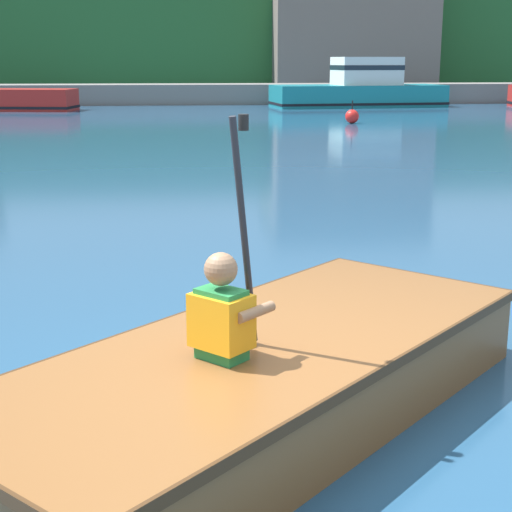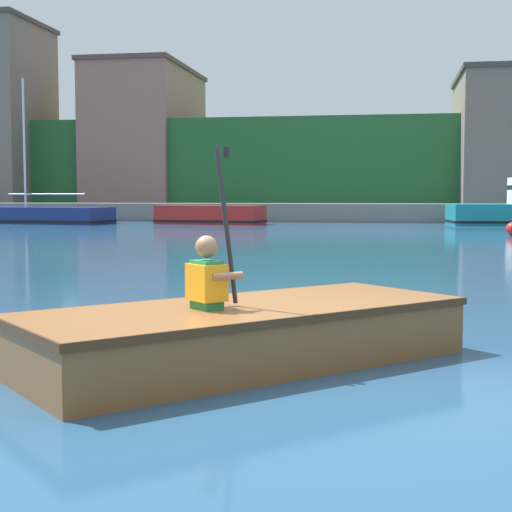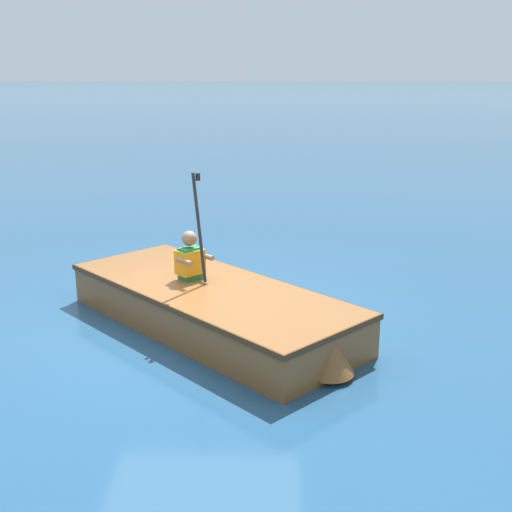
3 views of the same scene
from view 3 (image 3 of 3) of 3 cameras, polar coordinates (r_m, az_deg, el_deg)
The scene contains 3 objects.
ground_plane at distance 7.25m, azimuth -5.44°, elevation -6.17°, with size 300.00×300.00×0.00m, color navy.
rowboat_foreground at distance 7.09m, azimuth -3.73°, elevation -4.37°, with size 3.53×3.54×0.47m.
person_paddler at distance 7.24m, azimuth -5.84°, elevation -0.13°, with size 0.46×0.46×1.23m.
Camera 3 is at (6.65, 0.87, 2.76)m, focal length 45.00 mm.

